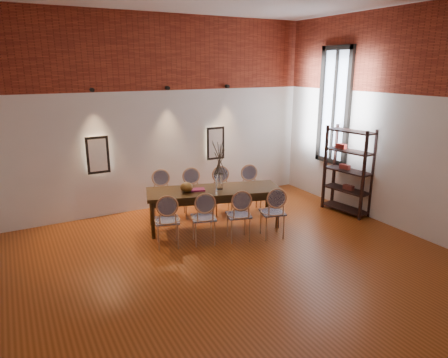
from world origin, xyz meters
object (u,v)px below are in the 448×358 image
chair_far_d (252,190)px  vase (219,181)px  book (198,190)px  chair_far_b (193,194)px  bowl (187,187)px  chair_near_a (167,220)px  chair_far_a (162,196)px  chair_near_c (239,215)px  chair_far_c (223,192)px  chair_near_b (204,217)px  dining_table (214,208)px  chair_near_d (272,212)px  shelving_rack (348,171)px

chair_far_d → vase: (-0.99, -0.42, 0.43)m
vase → book: vase is taller
chair_far_b → bowl: 0.84m
chair_near_a → chair_far_a: (0.39, 1.31, 0.00)m
chair_far_a → chair_near_c: bearing=132.5°
chair_far_c → chair_near_b: bearing=65.4°
dining_table → book: 0.50m
chair_near_c → chair_far_c: same height
chair_far_a → chair_far_d: same height
chair_far_c → book: size_ratio=3.62×
dining_table → bowl: bearing=-174.5°
chair_near_d → chair_far_d: bearing=90.0°
chair_near_b → shelving_rack: shelving_rack is taller
vase → bowl: vase is taller
chair_near_c → chair_near_b: bearing=180.0°
chair_near_a → chair_near_b: (0.60, -0.18, 0.00)m
chair_near_c → bowl: bearing=142.7°
chair_near_a → chair_far_a: bearing=90.0°
chair_near_b → chair_far_c: bearing=65.4°
chair_near_a → shelving_rack: 3.92m
chair_far_a → book: chair_far_a is taller
chair_far_a → bowl: 0.92m
chair_near_c → vase: bearing=106.8°
chair_far_d → chair_far_b: bearing=0.0°
chair_near_d → chair_far_a: same height
chair_near_c → chair_far_a: 1.85m
chair_near_c → shelving_rack: 2.74m
chair_near_c → vase: size_ratio=3.13×
chair_near_d → chair_far_a: (-1.41, 1.84, 0.00)m
chair_far_b → bowl: chair_far_b is taller
chair_near_b → chair_far_a: 1.50m
dining_table → book: book is taller
vase → shelving_rack: (2.70, -0.58, 0.00)m
chair_near_a → chair_far_b: bearing=65.4°
chair_far_d → bowl: chair_far_d is taller
chair_near_d → vase: vase is taller
chair_far_a → chair_far_d: bearing=-180.0°
chair_near_c → chair_far_b: bearing=114.6°
chair_near_a → chair_far_b: (0.98, 1.13, 0.00)m
chair_near_b → chair_far_d: (1.58, 0.95, 0.00)m
chair_near_d → chair_far_c: (-0.21, 1.48, 0.00)m
shelving_rack → chair_near_a: bearing=168.3°
chair_near_d → chair_far_b: (-0.81, 1.66, 0.00)m
chair_far_b → chair_far_c: same height
dining_table → chair_near_d: chair_near_d is taller
chair_near_d → chair_far_b: 1.85m
chair_near_a → chair_far_a: same height
book → chair_far_b: bearing=73.7°
chair_far_a → dining_table: bearing=143.9°
chair_far_b → bowl: bearing=74.3°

